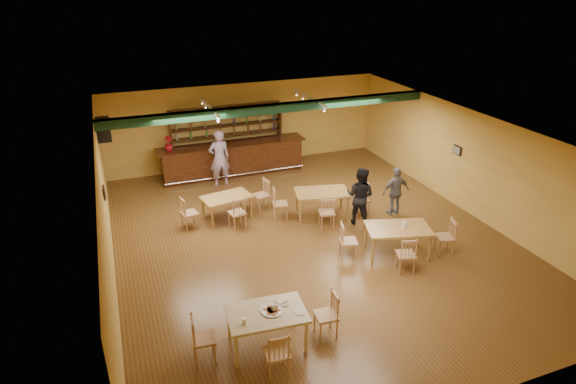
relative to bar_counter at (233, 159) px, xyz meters
name	(u,v)px	position (x,y,z in m)	size (l,w,h in m)	color
floor	(309,237)	(0.75, -5.15, -0.56)	(12.00, 12.00, 0.00)	brown
ceiling_beam	(274,108)	(0.75, -2.35, 2.31)	(10.00, 0.30, 0.25)	black
track_rail_left	(209,107)	(-1.05, -1.75, 2.38)	(0.05, 2.50, 0.05)	silver
track_rail_right	(310,98)	(2.15, -1.75, 2.38)	(0.05, 2.50, 0.05)	silver
ac_unit	(103,129)	(-4.05, -0.95, 1.79)	(0.34, 0.70, 0.48)	silver
picture_left	(104,193)	(-4.22, -4.15, 1.14)	(0.04, 0.34, 0.28)	black
picture_right	(457,150)	(5.72, -4.65, 1.14)	(0.04, 0.34, 0.28)	black
bar_counter	(233,159)	(0.00, 0.00, 0.00)	(5.19, 0.85, 1.13)	black
back_bar_hutch	(227,138)	(0.00, 0.63, 0.57)	(4.01, 0.40, 2.28)	black
poinsettia	(168,144)	(-2.14, 0.00, 0.82)	(0.28, 0.28, 0.50)	#B2101C
dining_table_a	(227,207)	(-1.04, -3.26, -0.22)	(1.37, 0.82, 0.69)	olive
dining_table_b	(322,204)	(1.58, -4.07, -0.18)	(1.53, 0.92, 0.76)	olive
dining_table_d	(397,241)	(2.43, -6.75, -0.17)	(1.57, 0.94, 0.78)	olive
near_table	(267,329)	(-1.64, -8.70, -0.17)	(1.47, 0.94, 0.78)	#C8B786
pizza_tray	(272,311)	(-1.54, -8.70, 0.23)	(0.40, 0.40, 0.01)	silver
parmesan_shaker	(244,321)	(-2.12, -8.86, 0.27)	(0.07, 0.07, 0.11)	#EAE5C6
napkin_stack	(281,301)	(-1.28, -8.49, 0.23)	(0.20, 0.15, 0.03)	white
pizza_server	(279,307)	(-1.38, -8.65, 0.24)	(0.32, 0.09, 0.00)	silver
side_plate	(300,312)	(-1.07, -8.91, 0.23)	(0.22, 0.22, 0.01)	white
patron_bar	(219,158)	(-0.65, -0.83, 0.39)	(0.70, 0.46, 1.92)	#794699
patron_right_a	(360,196)	(2.38, -4.87, 0.28)	(0.82, 0.64, 1.68)	black
patron_right_b	(396,191)	(3.63, -4.75, 0.16)	(0.85, 0.36, 1.46)	gray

